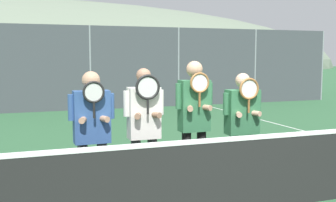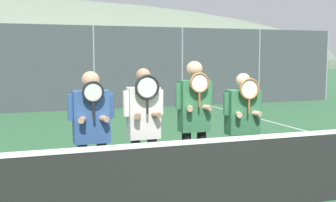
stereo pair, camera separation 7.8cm
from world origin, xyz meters
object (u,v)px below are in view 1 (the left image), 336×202
Objects in this scene: player_leftmost at (92,127)px; car_center at (175,79)px; player_center_left at (144,124)px; player_rightmost at (242,120)px; player_center_right at (194,116)px; car_right_of_center at (268,77)px; car_left_of_center at (59,80)px.

player_leftmost is 14.22m from car_center.
player_rightmost is at bearing 1.59° from player_center_left.
player_center_right reaches higher than car_right_of_center.
car_left_of_center is (-1.36, 13.10, -0.07)m from player_rightmost.
car_right_of_center is at bearing 4.35° from car_center.
player_center_left is 0.75m from player_center_right.
car_left_of_center is (-0.61, 13.09, -0.17)m from player_center_right.
player_center_right reaches higher than player_rightmost.
player_center_right is (0.74, 0.05, 0.07)m from player_center_left.
player_center_right reaches higher than player_center_left.
player_center_right is 0.41× the size of car_center.
car_center is at bearing 70.33° from player_center_right.
car_left_of_center is at bearing 95.92° from player_rightmost.
player_leftmost is at bearing -179.48° from player_rightmost.
player_rightmost is at bearing -84.08° from car_left_of_center.
car_center is at bearing 73.37° from player_rightmost.
car_right_of_center is at bearing 51.44° from player_center_left.
player_leftmost is 17.43m from car_right_of_center.
car_center is (6.02, 12.88, -0.19)m from player_leftmost.
player_rightmost is (1.49, 0.04, -0.03)m from player_center_left.
player_center_left is 0.40× the size of car_right_of_center.
player_center_left is 1.49m from player_rightmost.
player_leftmost reaches higher than car_center.
car_right_of_center is (10.47, 0.16, -0.07)m from car_left_of_center.
player_center_right is 13.65m from car_center.
car_left_of_center is at bearing 89.41° from player_center_left.
car_left_of_center is at bearing -179.10° from car_right_of_center.
car_left_of_center is 5.21m from car_center.
car_left_of_center is (0.14, 13.14, -0.10)m from player_center_left.
car_center is at bearing -175.65° from car_right_of_center.
player_center_right is 0.76m from player_rightmost.
player_leftmost is at bearing -115.04° from car_center.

